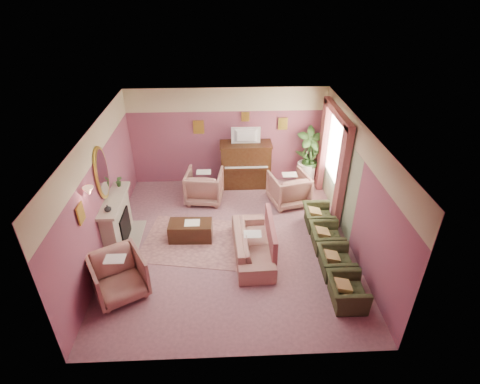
{
  "coord_description": "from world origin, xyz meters",
  "views": [
    {
      "loc": [
        -0.09,
        -6.89,
        5.52
      ],
      "look_at": [
        0.24,
        0.4,
        1.13
      ],
      "focal_mm": 28.0,
      "sensor_mm": 36.0,
      "label": 1
    }
  ],
  "objects_px": {
    "olive_chair_c": "(326,235)",
    "coffee_table": "(191,231)",
    "olive_chair_a": "(347,288)",
    "floral_armchair_left": "(204,185)",
    "floral_armchair_front": "(118,274)",
    "olive_chair_b": "(336,259)",
    "sofa": "(252,240)",
    "floral_armchair_right": "(289,187)",
    "olive_chair_d": "(318,214)",
    "television": "(246,135)",
    "side_table": "(306,174)",
    "piano": "(246,165)"
  },
  "relations": [
    {
      "from": "olive_chair_a",
      "to": "olive_chair_c",
      "type": "relative_size",
      "value": 1.0
    },
    {
      "from": "coffee_table",
      "to": "side_table",
      "type": "bearing_deg",
      "value": 37.53
    },
    {
      "from": "floral_armchair_front",
      "to": "olive_chair_b",
      "type": "height_order",
      "value": "floral_armchair_front"
    },
    {
      "from": "piano",
      "to": "olive_chair_d",
      "type": "xyz_separation_m",
      "value": [
        1.66,
        -2.12,
        -0.3
      ]
    },
    {
      "from": "piano",
      "to": "coffee_table",
      "type": "height_order",
      "value": "piano"
    },
    {
      "from": "olive_chair_b",
      "to": "olive_chair_c",
      "type": "distance_m",
      "value": 0.82
    },
    {
      "from": "coffee_table",
      "to": "side_table",
      "type": "distance_m",
      "value": 4.02
    },
    {
      "from": "floral_armchair_left",
      "to": "olive_chair_d",
      "type": "distance_m",
      "value": 3.12
    },
    {
      "from": "olive_chair_b",
      "to": "olive_chair_c",
      "type": "bearing_deg",
      "value": 90.0
    },
    {
      "from": "piano",
      "to": "floral_armchair_front",
      "type": "bearing_deg",
      "value": -122.8
    },
    {
      "from": "olive_chair_c",
      "to": "side_table",
      "type": "height_order",
      "value": "side_table"
    },
    {
      "from": "olive_chair_d",
      "to": "sofa",
      "type": "bearing_deg",
      "value": -149.35
    },
    {
      "from": "floral_armchair_front",
      "to": "olive_chair_c",
      "type": "bearing_deg",
      "value": 15.68
    },
    {
      "from": "olive_chair_d",
      "to": "olive_chair_b",
      "type": "bearing_deg",
      "value": -90.0
    },
    {
      "from": "olive_chair_d",
      "to": "floral_armchair_left",
      "type": "bearing_deg",
      "value": 154.56
    },
    {
      "from": "television",
      "to": "floral_armchair_front",
      "type": "height_order",
      "value": "television"
    },
    {
      "from": "olive_chair_a",
      "to": "olive_chair_b",
      "type": "height_order",
      "value": "same"
    },
    {
      "from": "floral_armchair_left",
      "to": "floral_armchair_front",
      "type": "distance_m",
      "value": 3.7
    },
    {
      "from": "coffee_table",
      "to": "floral_armchair_left",
      "type": "height_order",
      "value": "floral_armchair_left"
    },
    {
      "from": "olive_chair_b",
      "to": "sofa",
      "type": "bearing_deg",
      "value": 159.11
    },
    {
      "from": "sofa",
      "to": "olive_chair_b",
      "type": "xyz_separation_m",
      "value": [
        1.68,
        -0.64,
        -0.05
      ]
    },
    {
      "from": "coffee_table",
      "to": "olive_chair_a",
      "type": "xyz_separation_m",
      "value": [
        3.09,
        -2.09,
        0.12
      ]
    },
    {
      "from": "floral_armchair_left",
      "to": "floral_armchair_front",
      "type": "xyz_separation_m",
      "value": [
        -1.52,
        -3.38,
        0.0
      ]
    },
    {
      "from": "sofa",
      "to": "floral_armchair_front",
      "type": "bearing_deg",
      "value": -158.6
    },
    {
      "from": "floral_armchair_front",
      "to": "olive_chair_b",
      "type": "xyz_separation_m",
      "value": [
        4.34,
        0.4,
        -0.14
      ]
    },
    {
      "from": "floral_armchair_left",
      "to": "floral_armchair_front",
      "type": "relative_size",
      "value": 1.0
    },
    {
      "from": "floral_armchair_right",
      "to": "television",
      "type": "bearing_deg",
      "value": 138.28
    },
    {
      "from": "coffee_table",
      "to": "floral_armchair_right",
      "type": "height_order",
      "value": "floral_armchair_right"
    },
    {
      "from": "television",
      "to": "piano",
      "type": "bearing_deg",
      "value": 90.0
    },
    {
      "from": "piano",
      "to": "sofa",
      "type": "height_order",
      "value": "piano"
    },
    {
      "from": "olive_chair_b",
      "to": "piano",
      "type": "bearing_deg",
      "value": 113.75
    },
    {
      "from": "olive_chair_c",
      "to": "coffee_table",
      "type": "bearing_deg",
      "value": 171.62
    },
    {
      "from": "television",
      "to": "floral_armchair_left",
      "type": "relative_size",
      "value": 0.82
    },
    {
      "from": "floral_armchair_left",
      "to": "olive_chair_d",
      "type": "relative_size",
      "value": 1.22
    },
    {
      "from": "television",
      "to": "sofa",
      "type": "xyz_separation_m",
      "value": [
        -0.03,
        -3.07,
        -1.2
      ]
    },
    {
      "from": "olive_chair_d",
      "to": "side_table",
      "type": "distance_m",
      "value": 2.08
    },
    {
      "from": "floral_armchair_right",
      "to": "piano",
      "type": "bearing_deg",
      "value": 136.86
    },
    {
      "from": "television",
      "to": "floral_armchair_right",
      "type": "bearing_deg",
      "value": -41.72
    },
    {
      "from": "floral_armchair_left",
      "to": "olive_chair_a",
      "type": "xyz_separation_m",
      "value": [
        2.82,
        -3.8,
        -0.14
      ]
    },
    {
      "from": "olive_chair_b",
      "to": "side_table",
      "type": "relative_size",
      "value": 1.15
    },
    {
      "from": "piano",
      "to": "side_table",
      "type": "distance_m",
      "value": 1.78
    },
    {
      "from": "sofa",
      "to": "olive_chair_d",
      "type": "bearing_deg",
      "value": 30.65
    },
    {
      "from": "olive_chair_c",
      "to": "olive_chair_a",
      "type": "bearing_deg",
      "value": -90.0
    },
    {
      "from": "piano",
      "to": "olive_chair_b",
      "type": "bearing_deg",
      "value": -66.25
    },
    {
      "from": "television",
      "to": "sofa",
      "type": "relative_size",
      "value": 0.4
    },
    {
      "from": "olive_chair_d",
      "to": "side_table",
      "type": "height_order",
      "value": "side_table"
    },
    {
      "from": "floral_armchair_left",
      "to": "side_table",
      "type": "bearing_deg",
      "value": 14.25
    },
    {
      "from": "television",
      "to": "olive_chair_d",
      "type": "distance_m",
      "value": 2.93
    },
    {
      "from": "olive_chair_a",
      "to": "olive_chair_d",
      "type": "bearing_deg",
      "value": 90.0
    },
    {
      "from": "floral_armchair_right",
      "to": "olive_chair_c",
      "type": "relative_size",
      "value": 1.22
    }
  ]
}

